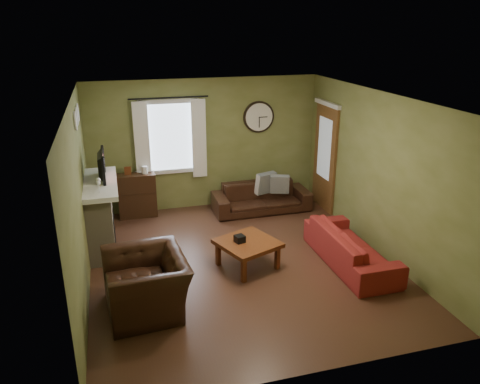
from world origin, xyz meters
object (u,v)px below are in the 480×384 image
object	(u,v)px
sofa_brown	(261,197)
armchair	(147,284)
bookshelf	(137,195)
sofa_red	(351,247)
coffee_table	(248,254)

from	to	relation	value
sofa_brown	armchair	size ratio (longest dim) A/B	1.65
sofa_brown	armchair	bearing A→B (deg)	-131.35
bookshelf	armchair	xyz separation A→B (m)	(-0.11, -3.25, -0.05)
bookshelf	sofa_red	bearing A→B (deg)	-42.75
sofa_brown	armchair	world-z (taller)	armchair
bookshelf	armchair	world-z (taller)	bookshelf
bookshelf	coffee_table	bearing A→B (deg)	-59.39
sofa_brown	coffee_table	size ratio (longest dim) A/B	2.36
sofa_brown	bookshelf	bearing A→B (deg)	171.01
armchair	coffee_table	xyz separation A→B (m)	(1.60, 0.73, -0.16)
bookshelf	armchair	bearing A→B (deg)	-91.91
bookshelf	coffee_table	size ratio (longest dim) A/B	1.05
coffee_table	bookshelf	bearing A→B (deg)	120.61
sofa_red	armchair	xyz separation A→B (m)	(-3.20, -0.40, 0.10)
sofa_brown	coffee_table	distance (m)	2.33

